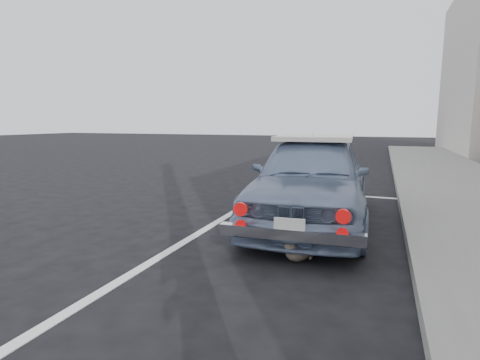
% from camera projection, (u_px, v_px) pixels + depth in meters
% --- Properties ---
extents(pline_front, '(3.00, 0.12, 0.01)m').
position_uv_depth(pline_front, '(332.00, 194.00, 8.08)').
color(pline_front, silver).
rests_on(pline_front, ground).
extents(pline_side, '(0.12, 7.00, 0.01)m').
position_uv_depth(pline_side, '(201.00, 232.00, 5.34)').
color(pline_side, silver).
rests_on(pline_side, ground).
extents(retro_coupe, '(1.89, 4.16, 1.38)m').
position_uv_depth(retro_coupe, '(312.00, 178.00, 5.78)').
color(retro_coupe, '#6D80A1').
rests_on(retro_coupe, ground).
extents(cat, '(0.38, 0.50, 0.29)m').
position_uv_depth(cat, '(298.00, 250.00, 4.21)').
color(cat, '#706155').
rests_on(cat, ground).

